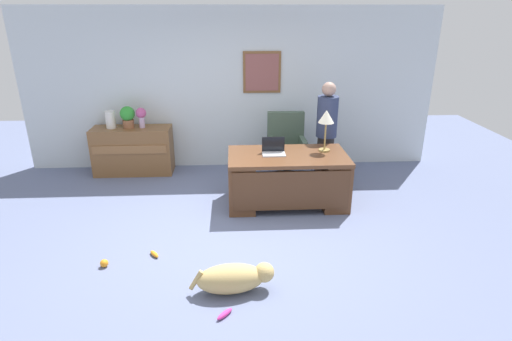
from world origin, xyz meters
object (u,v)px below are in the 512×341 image
Objects in this scene: credenza at (133,150)px; desk_lamp at (326,119)px; armchair at (286,149)px; person_standing at (326,133)px; potted_plant at (128,116)px; dog_toy_bone at (154,254)px; vase_with_flowers at (141,115)px; dog_toy_ball at (104,263)px; dog_toy_plush at (225,314)px; vase_empty at (110,120)px; desk at (287,178)px; dog_lying at (234,278)px; laptop at (274,150)px.

credenza is 3.33m from desk_lamp.
armchair is 0.66× the size of person_standing.
credenza is 3.61× the size of potted_plant.
desk_lamp is at bearing 33.26° from dog_toy_bone.
vase_with_flowers is 2.03× the size of dog_toy_bone.
vase_with_flowers is 3.00m from dog_toy_ball.
dog_toy_plush is at bearing -51.94° from dog_toy_bone.
vase_empty is (-3.46, 0.60, 0.10)m from person_standing.
dog_toy_bone is at bearing -77.57° from vase_with_flowers.
dog_lying is (-0.77, -1.98, -0.24)m from desk.
person_standing is 3.24m from potted_plant.
potted_plant reaches higher than dog_toy_ball.
dog_toy_ball is (0.08, -2.84, -0.96)m from vase_with_flowers.
vase_with_flowers is (0.19, 0.00, 0.61)m from credenza.
desk is at bearing -96.00° from armchair.
dog_lying is 3.85m from potted_plant.
desk is 8.68× the size of dog_toy_plush.
desk_lamp reaches higher than dog_toy_ball.
credenza is 2.59m from armchair.
laptop is at bearing -107.76° from armchair.
dog_toy_bone is 1.33m from dog_toy_plush.
desk is at bearing 68.76° from dog_lying.
laptop reaches higher than dog_toy_bone.
dog_toy_bone is at bearing -142.35° from desk.
potted_plant reaches higher than dog_toy_plush.
vase_with_flowers is (-2.81, 1.20, -0.20)m from desk_lamp.
dog_toy_bone is at bearing -73.12° from potted_plant.
desk is at bearing -22.00° from laptop.
dog_toy_plush is at bearing -105.37° from laptop.
potted_plant is at bearing 180.00° from vase_with_flowers.
armchair is 1.26× the size of dog_lying.
dog_lying is 1.51m from dog_toy_ball.
dog_toy_bone is at bearing -67.68° from vase_empty.
laptop is at bearing 74.45° from dog_lying.
credenza is (-2.46, 1.36, -0.00)m from desk.
vase_empty is at bearing 120.96° from dog_lying.
person_standing is at bearing 61.90° from dog_lying.
dog_toy_ball is at bearing -145.92° from desk.
person_standing is at bearing 47.61° from desk.
dog_lying is at bearing -111.24° from desk.
potted_plant is at bearing 0.00° from vase_empty.
credenza is 3.90× the size of vase_with_flowers.
person_standing reaches higher than desk.
credenza is at bearing 151.11° from desk.
laptop is 1.13× the size of vase_empty.
person_standing reaches higher than desk_lamp.
vase_with_flowers reaches higher than dog_lying.
credenza is 6.79× the size of dog_toy_plush.
vase_empty is (-2.00, 3.34, 0.78)m from dog_lying.
desk is at bearing 34.08° from dog_toy_ball.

